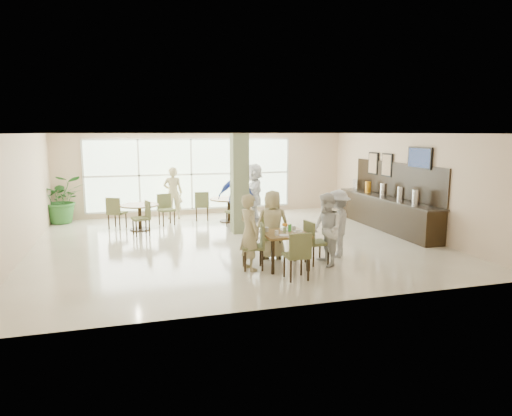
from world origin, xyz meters
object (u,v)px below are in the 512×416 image
object	(u,v)px
round_table_right	(229,203)
teen_left	(249,232)
buffet_counter	(387,210)
teen_far	(272,225)
adult_a	(236,197)
round_table_left	(140,210)
teen_standing	(338,223)
main_table	(285,237)
adult_b	(254,192)
adult_standing	(173,193)
teen_right	(326,230)
potted_plant	(62,199)

from	to	relation	value
round_table_right	teen_left	size ratio (longest dim) A/B	0.76
teen_left	round_table_right	bearing A→B (deg)	-24.40
round_table_right	buffet_counter	size ratio (longest dim) A/B	0.26
teen_far	adult_a	distance (m)	3.56
round_table_left	teen_standing	bearing A→B (deg)	-44.75
main_table	round_table_right	xyz separation A→B (m)	(-0.04, 5.24, -0.06)
teen_left	adult_b	size ratio (longest dim) A/B	0.86
adult_a	adult_standing	bearing A→B (deg)	140.01
round_table_right	teen_right	size ratio (longest dim) A/B	0.77
teen_right	adult_b	distance (m)	5.26
round_table_right	teen_standing	xyz separation A→B (m)	(1.49, -4.76, 0.18)
teen_far	teen_standing	xyz separation A→B (m)	(1.48, -0.26, -0.01)
teen_standing	buffet_counter	bearing A→B (deg)	170.76
teen_left	teen_standing	bearing A→B (deg)	-95.47
main_table	round_table_left	xyz separation A→B (m)	(-2.82, 4.72, -0.08)
teen_right	teen_far	bearing A→B (deg)	-131.30
teen_right	teen_standing	distance (m)	0.82
teen_far	potted_plant	bearing A→B (deg)	-37.25
adult_b	adult_standing	distance (m)	2.69
main_table	adult_b	xyz separation A→B (m)	(0.77, 5.14, 0.28)
potted_plant	adult_a	xyz separation A→B (m)	(5.10, -2.15, 0.15)
round_table_left	adult_standing	xyz separation A→B (m)	(1.12, 1.48, 0.28)
teen_far	teen_standing	size ratio (longest dim) A/B	1.01
adult_a	adult_b	xyz separation A→B (m)	(0.79, 0.83, 0.02)
teen_right	adult_b	world-z (taller)	adult_b
buffet_counter	round_table_right	bearing A→B (deg)	150.91
teen_standing	adult_b	bearing A→B (deg)	-131.86
adult_standing	main_table	bearing A→B (deg)	112.20
teen_left	adult_standing	bearing A→B (deg)	-7.82
teen_left	adult_b	world-z (taller)	adult_b
main_table	teen_far	size ratio (longest dim) A/B	0.59
adult_b	main_table	bearing A→B (deg)	8.17
round_table_right	teen_far	size ratio (longest dim) A/B	0.77
adult_a	main_table	bearing A→B (deg)	-81.11
round_table_right	adult_b	xyz separation A→B (m)	(0.80, -0.11, 0.33)
teen_standing	adult_a	distance (m)	4.10
buffet_counter	teen_right	size ratio (longest dim) A/B	3.00
potted_plant	teen_right	distance (m)	8.91
adult_b	round_table_right	bearing A→B (deg)	-80.97
teen_right	round_table_right	bearing A→B (deg)	-168.12
potted_plant	adult_a	size ratio (longest dim) A/B	0.83
main_table	round_table_right	distance (m)	5.24
buffet_counter	teen_standing	xyz separation A→B (m)	(-2.75, -2.40, 0.22)
potted_plant	teen_far	bearing A→B (deg)	-48.20
round_table_right	buffet_counter	distance (m)	4.86
teen_right	adult_a	size ratio (longest dim) A/B	0.86
adult_b	adult_standing	bearing A→B (deg)	-96.81
round_table_right	buffet_counter	xyz separation A→B (m)	(4.24, -2.36, -0.04)
buffet_counter	adult_a	world-z (taller)	buffet_counter
round_table_left	potted_plant	world-z (taller)	potted_plant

